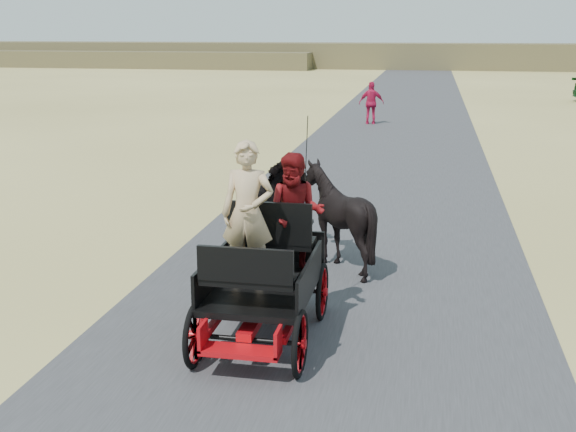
% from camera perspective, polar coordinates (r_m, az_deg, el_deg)
% --- Properties ---
extents(ground, '(140.00, 140.00, 0.00)m').
position_cam_1_polar(ground, '(11.04, 3.86, -5.68)').
color(ground, tan).
extents(road, '(6.00, 140.00, 0.01)m').
position_cam_1_polar(road, '(11.04, 3.86, -5.66)').
color(road, '#38383A').
rests_on(road, ground).
extents(ridge_far, '(140.00, 6.00, 2.40)m').
position_cam_1_polar(ridge_far, '(72.34, 10.36, 12.33)').
color(ridge_far, brown).
rests_on(ridge_far, ground).
extents(ridge_near, '(40.00, 4.00, 1.60)m').
position_cam_1_polar(ridge_near, '(75.16, -13.77, 11.93)').
color(ridge_near, brown).
rests_on(ridge_near, ground).
extents(carriage, '(1.30, 2.40, 0.72)m').
position_cam_1_polar(carriage, '(9.18, -1.95, -7.57)').
color(carriage, black).
rests_on(carriage, ground).
extents(horse_left, '(0.91, 2.01, 1.70)m').
position_cam_1_polar(horse_left, '(11.92, -1.29, 0.16)').
color(horse_left, black).
rests_on(horse_left, ground).
extents(horse_right, '(1.37, 1.54, 1.70)m').
position_cam_1_polar(horse_right, '(11.74, 3.96, -0.09)').
color(horse_right, black).
rests_on(horse_right, ground).
extents(driver_man, '(0.66, 0.43, 1.80)m').
position_cam_1_polar(driver_man, '(8.87, -3.20, 0.20)').
color(driver_man, tan).
rests_on(driver_man, carriage).
extents(passenger_woman, '(0.77, 0.60, 1.58)m').
position_cam_1_polar(passenger_woman, '(9.32, 0.62, 0.22)').
color(passenger_woman, '#660C0F').
rests_on(passenger_woman, carriage).
extents(pedestrian, '(1.04, 0.51, 1.73)m').
position_cam_1_polar(pedestrian, '(29.92, 6.61, 8.86)').
color(pedestrian, '#BA1541').
rests_on(pedestrian, ground).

